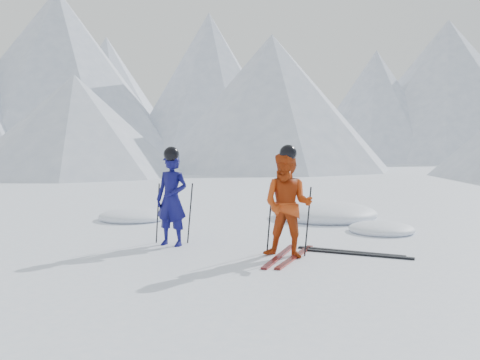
# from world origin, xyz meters

# --- Properties ---
(ground) EXTENTS (160.00, 160.00, 0.00)m
(ground) POSITION_xyz_m (0.00, 0.00, 0.00)
(ground) COLOR white
(ground) RESTS_ON ground
(mountain_range) EXTENTS (106.15, 62.94, 15.53)m
(mountain_range) POSITION_xyz_m (5.71, 35.31, 6.72)
(mountain_range) COLOR #B2BCD1
(mountain_range) RESTS_ON ground
(skier_blue) EXTENTS (0.65, 0.51, 1.57)m
(skier_blue) POSITION_xyz_m (-3.12, 0.11, 0.78)
(skier_blue) COLOR #0D0D4F
(skier_blue) RESTS_ON ground
(skier_red) EXTENTS (0.89, 0.76, 1.60)m
(skier_red) POSITION_xyz_m (-1.12, -0.49, 0.80)
(skier_red) COLOR #B0380E
(skier_red) RESTS_ON ground
(pole_blue_left) EXTENTS (0.11, 0.08, 1.04)m
(pole_blue_left) POSITION_xyz_m (-3.42, 0.26, 0.52)
(pole_blue_left) COLOR black
(pole_blue_left) RESTS_ON ground
(pole_blue_right) EXTENTS (0.11, 0.07, 1.05)m
(pole_blue_right) POSITION_xyz_m (-2.87, 0.36, 0.52)
(pole_blue_right) COLOR black
(pole_blue_right) RESTS_ON ground
(pole_red_left) EXTENTS (0.11, 0.09, 1.07)m
(pole_red_left) POSITION_xyz_m (-1.42, -0.24, 0.53)
(pole_red_left) COLOR black
(pole_red_left) RESTS_ON ground
(pole_red_right) EXTENTS (0.11, 0.08, 1.07)m
(pole_red_right) POSITION_xyz_m (-0.82, -0.34, 0.53)
(pole_red_right) COLOR black
(pole_red_right) RESTS_ON ground
(ski_worn_left) EXTENTS (0.38, 1.69, 0.03)m
(ski_worn_left) POSITION_xyz_m (-1.24, -0.49, 0.01)
(ski_worn_left) COLOR black
(ski_worn_left) RESTS_ON ground
(ski_worn_right) EXTENTS (0.50, 1.67, 0.03)m
(ski_worn_right) POSITION_xyz_m (-1.00, -0.49, 0.01)
(ski_worn_right) COLOR black
(ski_worn_right) RESTS_ON ground
(ski_loose_a) EXTENTS (1.66, 0.55, 0.03)m
(ski_loose_a) POSITION_xyz_m (-0.16, -0.01, 0.01)
(ski_loose_a) COLOR black
(ski_loose_a) RESTS_ON ground
(ski_loose_b) EXTENTS (1.67, 0.50, 0.03)m
(ski_loose_b) POSITION_xyz_m (-0.06, -0.16, 0.01)
(ski_loose_b) COLOR black
(ski_loose_b) RESTS_ON ground
(snow_lumps) EXTENTS (6.82, 3.55, 0.53)m
(snow_lumps) POSITION_xyz_m (-1.27, 3.36, 0.00)
(snow_lumps) COLOR white
(snow_lumps) RESTS_ON ground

